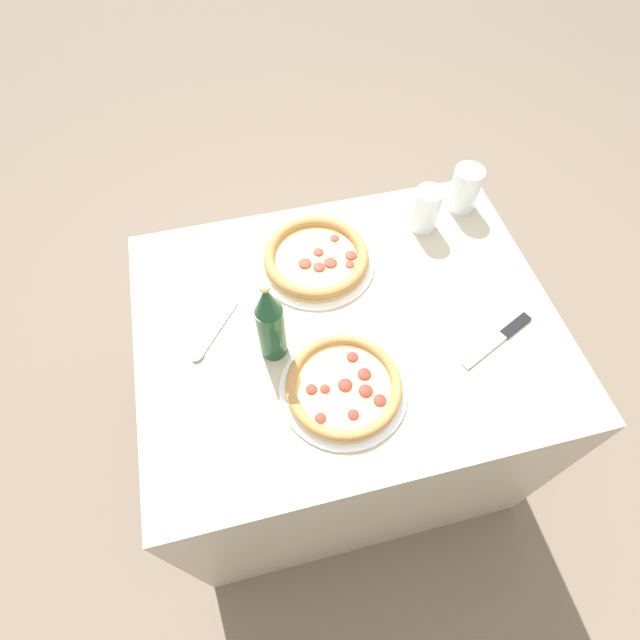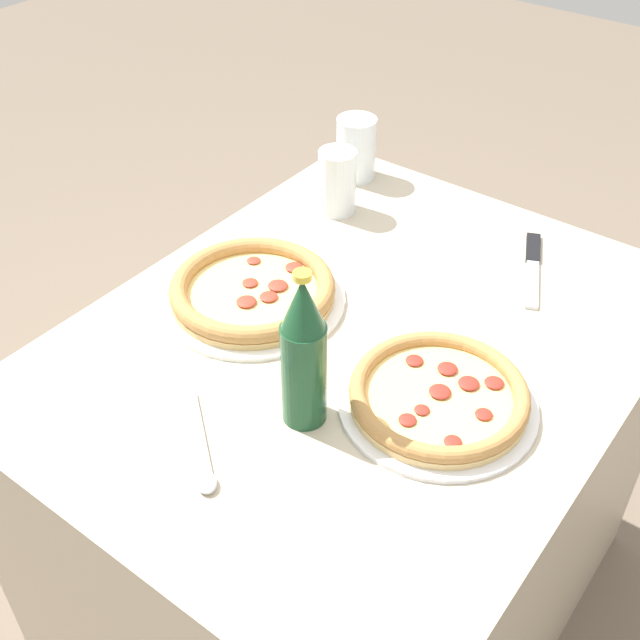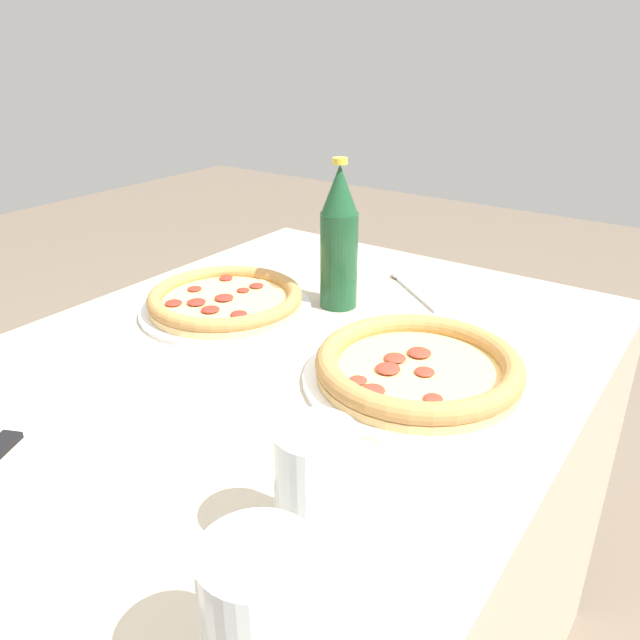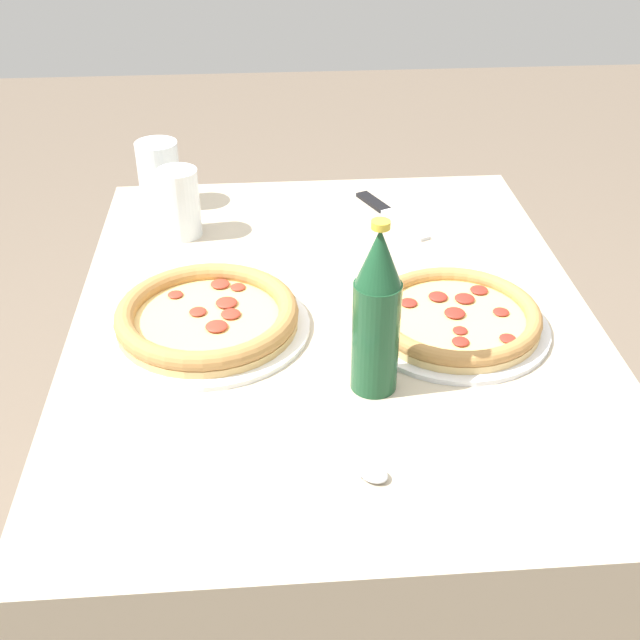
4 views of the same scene
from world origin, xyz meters
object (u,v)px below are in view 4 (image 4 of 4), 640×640
Objects in this scene: pizza_salami at (455,318)px; glass_water at (160,178)px; beer_bottle at (377,313)px; spoon at (336,458)px; knife at (389,213)px; pizza_pepperoni at (207,318)px; glass_iced_tea at (180,205)px.

glass_water is at bearing 45.21° from pizza_salami.
glass_water is 0.51× the size of beer_bottle.
beer_bottle is 0.20m from spoon.
spoon is (-0.76, -0.28, -0.05)m from glass_water.
pizza_salami is at bearing -174.08° from knife.
pizza_salami reaches higher than spoon.
glass_iced_tea is at bearing 10.59° from pizza_pepperoni.
pizza_salami is at bearing -134.79° from glass_water.
pizza_pepperoni is 2.46× the size of glass_iced_tea.
glass_iced_tea is 0.98× the size of glass_water.
pizza_pepperoni is 1.89× the size of spoon.
spoon is (-0.28, 0.21, -0.01)m from pizza_salami.
beer_bottle reaches higher than pizza_salami.
pizza_pepperoni is 0.51m from knife.
pizza_salami is at bearing -37.00° from spoon.
beer_bottle reaches higher than pizza_pepperoni.
pizza_salami is 0.22m from beer_bottle.
pizza_pepperoni is 0.30m from beer_bottle.
pizza_pepperoni is 0.33m from glass_iced_tea.
beer_bottle is 1.17× the size of knife.
beer_bottle is 1.53× the size of spoon.
beer_bottle is (-0.62, -0.35, 0.06)m from glass_water.
pizza_salami is at bearing -47.22° from beer_bottle.
spoon is (-0.68, 0.17, 0.00)m from knife.
knife is (0.41, 0.04, -0.02)m from pizza_salami.
glass_iced_tea is 0.14m from glass_water.
glass_water reaches higher than glass_iced_tea.
pizza_pepperoni is at bearing 138.25° from knife.
glass_water is at bearing 20.15° from glass_iced_tea.
knife is 0.70m from spoon.
knife is (0.54, -0.10, -0.12)m from beer_bottle.
glass_water is (0.13, 0.05, -0.00)m from glass_iced_tea.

